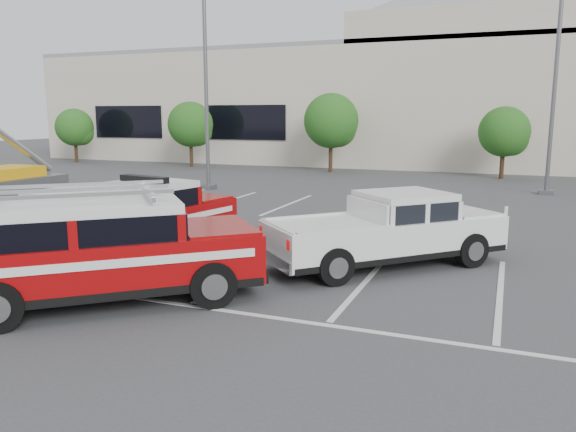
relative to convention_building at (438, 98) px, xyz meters
name	(u,v)px	position (x,y,z in m)	size (l,w,h in m)	color
ground	(254,268)	(-0.18, -31.86, -4.72)	(120.00, 120.00, 0.00)	#3C3C3F
stall_markings	(316,231)	(-0.18, -27.36, -4.71)	(23.00, 15.00, 0.01)	silver
convention_building	(438,98)	(0.00, 0.00, 0.00)	(60.00, 16.99, 13.20)	beige
tree_far_left	(76,129)	(-25.09, -9.82, -2.22)	(2.77, 2.77, 3.99)	#3F2B19
tree_left	(192,126)	(-15.09, -9.82, -1.95)	(3.07, 3.07, 4.42)	#3F2B19
tree_mid_left	(333,123)	(-5.09, -9.82, -1.68)	(3.37, 3.37, 4.85)	#3F2B19
tree_mid_right	(506,134)	(4.91, -9.82, -2.22)	(2.77, 2.77, 3.99)	#3F2B19
light_pole_left	(206,78)	(-8.18, -19.86, 0.47)	(0.90, 0.60, 10.24)	#59595E
light_pole_mid	(556,76)	(6.82, -15.86, 0.47)	(0.90, 0.60, 10.24)	#59595E
fire_chief_suv	(132,224)	(-3.53, -31.93, -3.91)	(3.20, 5.95, 1.99)	#880608
white_pickup	(387,237)	(2.66, -30.51, -4.03)	(5.36, 5.37, 1.73)	silver
ladder_suv	(101,257)	(-1.83, -35.11, -3.84)	(5.67, 5.34, 2.21)	#880608
utility_rig	(0,191)	(-12.43, -27.99, -4.00)	(3.65, 4.30, 3.62)	#59595E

